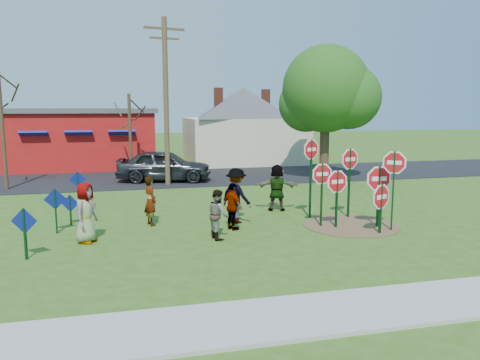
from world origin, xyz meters
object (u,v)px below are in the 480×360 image
(utility_pole, at_px, (166,99))
(person_a, at_px, (86,213))
(stop_sign_b, at_px, (311,158))
(stop_sign_d, at_px, (350,165))
(stop_sign_a, at_px, (337,186))
(person_b, at_px, (150,201))
(stop_sign_c, at_px, (394,172))
(suv, at_px, (164,165))
(leafy_tree, at_px, (328,94))

(utility_pole, bearing_deg, person_a, -108.28)
(stop_sign_b, distance_m, stop_sign_d, 1.43)
(stop_sign_a, bearing_deg, person_b, 152.57)
(stop_sign_b, relative_size, stop_sign_c, 1.09)
(person_a, height_order, utility_pole, utility_pole)
(utility_pole, bearing_deg, stop_sign_b, -63.03)
(stop_sign_a, distance_m, person_a, 7.89)
(stop_sign_d, bearing_deg, person_a, 169.81)
(person_b, bearing_deg, person_a, 110.27)
(stop_sign_d, bearing_deg, stop_sign_c, -92.16)
(suv, bearing_deg, stop_sign_d, -137.99)
(stop_sign_b, distance_m, person_b, 5.78)
(stop_sign_a, distance_m, person_b, 6.23)
(person_b, height_order, leafy_tree, leafy_tree)
(stop_sign_a, xyz_separation_m, stop_sign_b, (-0.31, 1.51, 0.78))
(stop_sign_c, bearing_deg, person_a, -149.75)
(stop_sign_b, bearing_deg, suv, 88.77)
(person_a, relative_size, utility_pole, 0.22)
(utility_pole, distance_m, leafy_tree, 8.61)
(leafy_tree, bearing_deg, stop_sign_b, -117.39)
(stop_sign_b, height_order, person_a, stop_sign_b)
(stop_sign_a, height_order, stop_sign_c, stop_sign_c)
(stop_sign_c, height_order, utility_pole, utility_pole)
(stop_sign_c, relative_size, suv, 0.55)
(stop_sign_d, relative_size, leafy_tree, 0.36)
(stop_sign_a, distance_m, stop_sign_d, 1.72)
(stop_sign_d, xyz_separation_m, leafy_tree, (2.90, 8.51, 2.78))
(utility_pole, bearing_deg, person_b, -98.96)
(utility_pole, relative_size, leafy_tree, 1.14)
(stop_sign_c, bearing_deg, suv, 153.77)
(suv, bearing_deg, person_b, -175.46)
(utility_pole, bearing_deg, stop_sign_d, -56.93)
(stop_sign_a, bearing_deg, leafy_tree, 57.83)
(stop_sign_c, relative_size, person_b, 1.63)
(stop_sign_d, height_order, leafy_tree, leafy_tree)
(stop_sign_a, bearing_deg, utility_pole, 104.79)
(stop_sign_b, height_order, stop_sign_d, stop_sign_b)
(stop_sign_a, xyz_separation_m, leafy_tree, (3.97, 9.76, 3.28))
(utility_pole, bearing_deg, stop_sign_c, -59.94)
(stop_sign_c, bearing_deg, stop_sign_d, 140.71)
(stop_sign_c, relative_size, utility_pole, 0.33)
(person_b, relative_size, utility_pole, 0.20)
(stop_sign_c, distance_m, utility_pole, 12.67)
(stop_sign_b, xyz_separation_m, person_a, (-7.56, -1.30, -1.29))
(stop_sign_b, relative_size, stop_sign_d, 1.13)
(leafy_tree, bearing_deg, stop_sign_c, -102.74)
(stop_sign_d, distance_m, utility_pole, 10.74)
(stop_sign_b, relative_size, leafy_tree, 0.41)
(stop_sign_b, distance_m, utility_pole, 9.79)
(stop_sign_b, xyz_separation_m, stop_sign_d, (1.38, -0.26, -0.28))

